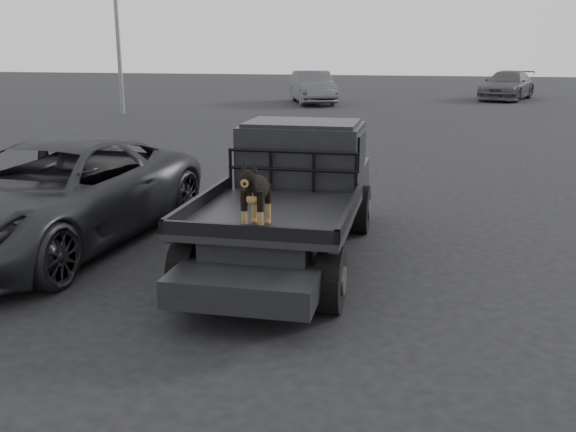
% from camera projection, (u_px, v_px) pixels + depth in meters
% --- Properties ---
extents(ground, '(120.00, 120.00, 0.00)m').
position_uv_depth(ground, '(283.00, 319.00, 6.94)').
color(ground, black).
rests_on(ground, ground).
extents(flatbed_ute, '(2.00, 5.40, 0.92)m').
position_uv_depth(flatbed_ute, '(289.00, 227.00, 8.78)').
color(flatbed_ute, black).
rests_on(flatbed_ute, ground).
extents(ute_cab, '(1.72, 1.30, 0.88)m').
position_uv_depth(ute_cab, '(302.00, 151.00, 9.45)').
color(ute_cab, black).
rests_on(ute_cab, flatbed_ute).
extents(headache_rack, '(1.80, 0.08, 0.55)m').
position_uv_depth(headache_rack, '(292.00, 172.00, 8.78)').
color(headache_rack, black).
rests_on(headache_rack, flatbed_ute).
extents(dog, '(0.32, 0.60, 0.74)m').
position_uv_depth(dog, '(256.00, 194.00, 7.00)').
color(dog, black).
rests_on(dog, flatbed_ute).
extents(parked_suv, '(2.98, 5.67, 1.52)m').
position_uv_depth(parked_suv, '(53.00, 195.00, 9.34)').
color(parked_suv, '#28292D').
rests_on(parked_suv, ground).
extents(distant_car_a, '(3.28, 5.23, 1.63)m').
position_uv_depth(distant_car_a, '(313.00, 87.00, 32.71)').
color(distant_car_a, '#4B4C51').
rests_on(distant_car_a, ground).
extents(distant_car_b, '(3.76, 5.70, 1.53)m').
position_uv_depth(distant_car_b, '(507.00, 85.00, 35.04)').
color(distant_car_b, '#47474C').
rests_on(distant_car_b, ground).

